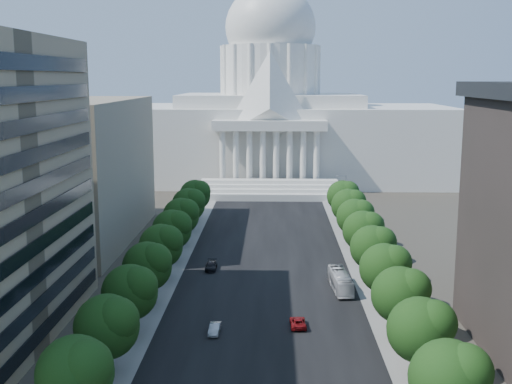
# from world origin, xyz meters

# --- Properties ---
(road_asphalt) EXTENTS (30.00, 260.00, 0.01)m
(road_asphalt) POSITION_xyz_m (0.00, 90.00, 0.00)
(road_asphalt) COLOR black
(road_asphalt) RESTS_ON ground
(sidewalk_left) EXTENTS (8.00, 260.00, 0.02)m
(sidewalk_left) POSITION_xyz_m (-19.00, 90.00, 0.00)
(sidewalk_left) COLOR gray
(sidewalk_left) RESTS_ON ground
(sidewalk_right) EXTENTS (8.00, 260.00, 0.02)m
(sidewalk_right) POSITION_xyz_m (19.00, 90.00, 0.00)
(sidewalk_right) COLOR gray
(sidewalk_right) RESTS_ON ground
(capitol) EXTENTS (120.00, 56.00, 73.00)m
(capitol) POSITION_xyz_m (0.00, 184.89, 20.01)
(capitol) COLOR white
(capitol) RESTS_ON ground
(office_block_left_far) EXTENTS (38.00, 52.00, 30.00)m
(office_block_left_far) POSITION_xyz_m (-48.00, 100.00, 15.00)
(office_block_left_far) COLOR gray
(office_block_left_far) RESTS_ON ground
(tree_l_b) EXTENTS (7.79, 7.60, 9.97)m
(tree_l_b) POSITION_xyz_m (-17.66, 23.81, 6.45)
(tree_l_b) COLOR #33261C
(tree_l_b) RESTS_ON ground
(tree_l_c) EXTENTS (7.79, 7.60, 9.97)m
(tree_l_c) POSITION_xyz_m (-17.66, 35.81, 6.45)
(tree_l_c) COLOR #33261C
(tree_l_c) RESTS_ON ground
(tree_l_d) EXTENTS (7.79, 7.60, 9.97)m
(tree_l_d) POSITION_xyz_m (-17.66, 47.81, 6.45)
(tree_l_d) COLOR #33261C
(tree_l_d) RESTS_ON ground
(tree_l_e) EXTENTS (7.79, 7.60, 9.97)m
(tree_l_e) POSITION_xyz_m (-17.66, 59.81, 6.45)
(tree_l_e) COLOR #33261C
(tree_l_e) RESTS_ON ground
(tree_l_f) EXTENTS (7.79, 7.60, 9.97)m
(tree_l_f) POSITION_xyz_m (-17.66, 71.81, 6.45)
(tree_l_f) COLOR #33261C
(tree_l_f) RESTS_ON ground
(tree_l_g) EXTENTS (7.79, 7.60, 9.97)m
(tree_l_g) POSITION_xyz_m (-17.66, 83.81, 6.45)
(tree_l_g) COLOR #33261C
(tree_l_g) RESTS_ON ground
(tree_l_h) EXTENTS (7.79, 7.60, 9.97)m
(tree_l_h) POSITION_xyz_m (-17.66, 95.81, 6.45)
(tree_l_h) COLOR #33261C
(tree_l_h) RESTS_ON ground
(tree_l_i) EXTENTS (7.79, 7.60, 9.97)m
(tree_l_i) POSITION_xyz_m (-17.66, 107.81, 6.45)
(tree_l_i) COLOR #33261C
(tree_l_i) RESTS_ON ground
(tree_l_j) EXTENTS (7.79, 7.60, 9.97)m
(tree_l_j) POSITION_xyz_m (-17.66, 119.81, 6.45)
(tree_l_j) COLOR #33261C
(tree_l_j) RESTS_ON ground
(tree_r_b) EXTENTS (7.79, 7.60, 9.97)m
(tree_r_b) POSITION_xyz_m (18.34, 23.81, 6.45)
(tree_r_b) COLOR #33261C
(tree_r_b) RESTS_ON ground
(tree_r_c) EXTENTS (7.79, 7.60, 9.97)m
(tree_r_c) POSITION_xyz_m (18.34, 35.81, 6.45)
(tree_r_c) COLOR #33261C
(tree_r_c) RESTS_ON ground
(tree_r_d) EXTENTS (7.79, 7.60, 9.97)m
(tree_r_d) POSITION_xyz_m (18.34, 47.81, 6.45)
(tree_r_d) COLOR #33261C
(tree_r_d) RESTS_ON ground
(tree_r_e) EXTENTS (7.79, 7.60, 9.97)m
(tree_r_e) POSITION_xyz_m (18.34, 59.81, 6.45)
(tree_r_e) COLOR #33261C
(tree_r_e) RESTS_ON ground
(tree_r_f) EXTENTS (7.79, 7.60, 9.97)m
(tree_r_f) POSITION_xyz_m (18.34, 71.81, 6.45)
(tree_r_f) COLOR #33261C
(tree_r_f) RESTS_ON ground
(tree_r_g) EXTENTS (7.79, 7.60, 9.97)m
(tree_r_g) POSITION_xyz_m (18.34, 83.81, 6.45)
(tree_r_g) COLOR #33261C
(tree_r_g) RESTS_ON ground
(tree_r_h) EXTENTS (7.79, 7.60, 9.97)m
(tree_r_h) POSITION_xyz_m (18.34, 95.81, 6.45)
(tree_r_h) COLOR #33261C
(tree_r_h) RESTS_ON ground
(tree_r_i) EXTENTS (7.79, 7.60, 9.97)m
(tree_r_i) POSITION_xyz_m (18.34, 107.81, 6.45)
(tree_r_i) COLOR #33261C
(tree_r_i) RESTS_ON ground
(tree_r_j) EXTENTS (7.79, 7.60, 9.97)m
(tree_r_j) POSITION_xyz_m (18.34, 119.81, 6.45)
(tree_r_j) COLOR #33261C
(tree_r_j) RESTS_ON ground
(streetlight_b) EXTENTS (2.61, 0.44, 9.00)m
(streetlight_b) POSITION_xyz_m (19.90, 35.00, 5.82)
(streetlight_b) COLOR gray
(streetlight_b) RESTS_ON ground
(streetlight_c) EXTENTS (2.61, 0.44, 9.00)m
(streetlight_c) POSITION_xyz_m (19.90, 60.00, 5.82)
(streetlight_c) COLOR gray
(streetlight_c) RESTS_ON ground
(streetlight_d) EXTENTS (2.61, 0.44, 9.00)m
(streetlight_d) POSITION_xyz_m (19.90, 85.00, 5.82)
(streetlight_d) COLOR gray
(streetlight_d) RESTS_ON ground
(streetlight_e) EXTENTS (2.61, 0.44, 9.00)m
(streetlight_e) POSITION_xyz_m (19.90, 110.00, 5.82)
(streetlight_e) COLOR gray
(streetlight_e) RESTS_ON ground
(streetlight_f) EXTENTS (2.61, 0.44, 9.00)m
(streetlight_f) POSITION_xyz_m (19.90, 135.00, 5.82)
(streetlight_f) COLOR gray
(streetlight_f) RESTS_ON ground
(car_silver) EXTENTS (1.59, 4.08, 1.32)m
(car_silver) POSITION_xyz_m (-6.73, 49.10, 0.66)
(car_silver) COLOR #AAABB2
(car_silver) RESTS_ON ground
(car_red) EXTENTS (2.34, 4.75, 1.29)m
(car_red) POSITION_xyz_m (4.75, 51.78, 0.65)
(car_red) COLOR maroon
(car_red) RESTS_ON ground
(car_dark_b) EXTENTS (2.01, 4.90, 1.42)m
(car_dark_b) POSITION_xyz_m (-10.07, 78.51, 0.71)
(car_dark_b) COLOR black
(car_dark_b) RESTS_ON ground
(city_bus) EXTENTS (3.35, 11.16, 3.06)m
(city_bus) POSITION_xyz_m (12.31, 67.87, 1.53)
(city_bus) COLOR silver
(city_bus) RESTS_ON ground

